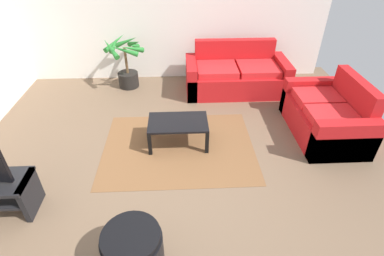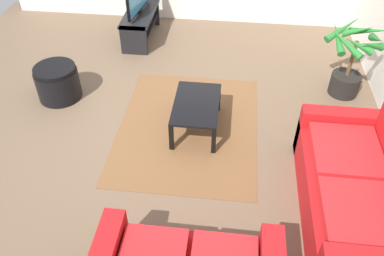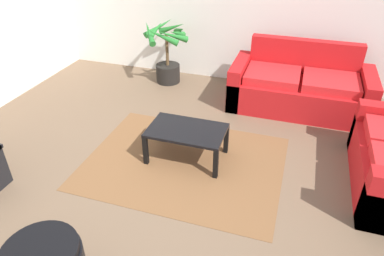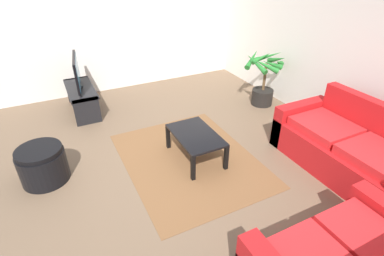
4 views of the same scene
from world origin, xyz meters
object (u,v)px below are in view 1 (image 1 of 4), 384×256
at_px(potted_palm, 126,65).
at_px(ottoman, 133,250).
at_px(coffee_table, 178,125).
at_px(couch_loveseat, 327,116).
at_px(couch_main, 236,76).

xyz_separation_m(potted_palm, ottoman, (0.54, -3.82, -0.23)).
height_order(potted_palm, ottoman, potted_palm).
bearing_deg(coffee_table, couch_loveseat, 4.16).
xyz_separation_m(couch_loveseat, potted_palm, (-3.25, 1.75, 0.17)).
height_order(couch_main, potted_palm, potted_palm).
distance_m(potted_palm, ottoman, 3.86).
relative_size(potted_palm, ottoman, 1.73).
relative_size(couch_main, potted_palm, 1.93).
bearing_deg(coffee_table, potted_palm, 117.12).
bearing_deg(ottoman, potted_palm, 98.05).
bearing_deg(coffee_table, ottoman, -103.00).
relative_size(couch_main, couch_loveseat, 1.31).
height_order(couch_main, coffee_table, couch_main).
xyz_separation_m(couch_loveseat, coffee_table, (-2.27, -0.17, 0.04)).
height_order(couch_loveseat, coffee_table, couch_loveseat).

